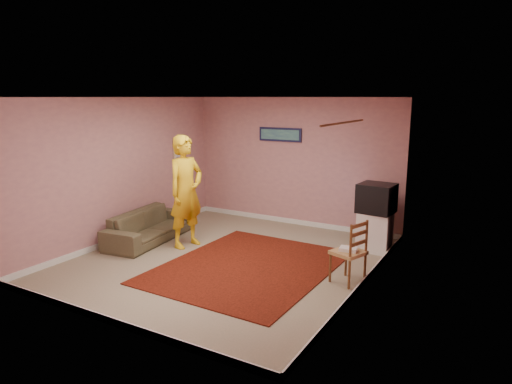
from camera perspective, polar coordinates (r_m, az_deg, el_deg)
The scene contains 26 objects.
ground at distance 7.54m, azimuth -3.63°, elevation -8.44°, with size 5.00×5.00×0.00m, color gray.
wall_back at distance 9.35m, azimuth 4.73°, elevation 3.75°, with size 4.50×0.02×2.60m, color tan.
wall_front at distance 5.34m, azimuth -18.75°, elevation -2.98°, with size 4.50×0.02×2.60m, color tan.
wall_left at distance 8.62m, azimuth -16.35°, elevation 2.63°, with size 0.02×5.00×2.60m, color tan.
wall_right at distance 6.26m, azimuth 13.68°, elevation -0.57°, with size 0.02×5.00×2.60m, color tan.
ceiling at distance 7.07m, azimuth -3.91°, elevation 11.74°, with size 4.50×5.00×0.02m, color white.
baseboard_back at distance 9.60m, azimuth 4.57°, elevation -3.67°, with size 4.50×0.02×0.10m, color silver.
baseboard_front at distance 5.78m, azimuth -17.83°, elevation -15.04°, with size 4.50×0.02×0.10m, color silver.
baseboard_left at distance 8.89m, azimuth -15.84°, elevation -5.35°, with size 0.02×5.00×0.10m, color silver.
baseboard_right at distance 6.64m, azimuth 13.07°, elevation -11.16°, with size 0.02×5.00×0.10m, color silver.
window at distance 5.39m, azimuth 11.01°, elevation -0.80°, with size 0.01×1.10×1.50m, color black.
curtain_sheer at distance 5.30m, azimuth 10.25°, elevation -3.20°, with size 0.01×0.75×2.10m, color white.
curtain_floral at distance 5.95m, azimuth 12.39°, elevation -1.63°, with size 0.01×0.35×2.10m, color #F0E8CD.
curtain_rod at distance 5.28m, azimuth 10.92°, elevation 8.50°, with size 0.02×0.02×1.40m, color brown.
picture_back at distance 9.39m, azimuth 3.03°, elevation 7.19°, with size 0.95×0.04×0.28m.
picture_left at distance 9.74m, azimuth -9.51°, elevation 5.43°, with size 0.04×0.38×0.42m.
area_rug at distance 7.22m, azimuth -0.95°, elevation -9.27°, with size 2.42×3.02×0.02m, color black.
tv_cabinet at distance 8.12m, azimuth 14.62°, elevation -4.79°, with size 0.53×0.48×0.68m, color white.
crt_tv at distance 7.98m, azimuth 14.80°, elevation -0.75°, with size 0.63×0.57×0.50m.
chair_a at distance 8.61m, azimuth 14.28°, elevation -1.92°, with size 0.56×0.55×0.55m.
dvd_player at distance 8.63m, azimuth 14.25°, elevation -2.36°, with size 0.39×0.28×0.07m, color silver.
blue_throw at distance 8.57m, azimuth 14.34°, elevation -0.64°, with size 0.35×0.04×0.37m, color #7FA5D1.
chair_b at distance 6.60m, azimuth 11.49°, elevation -6.46°, with size 0.51×0.52×0.50m.
game_console at distance 6.62m, azimuth 11.47°, elevation -7.01°, with size 0.24×0.18×0.05m, color white.
sofa at distance 8.63m, azimuth -13.18°, elevation -4.15°, with size 1.90×0.74×0.55m, color brown.
person at distance 8.04m, azimuth -8.74°, elevation 0.05°, with size 0.72×0.47×1.97m, color gold.
Camera 1 is at (3.91, -5.89, 2.61)m, focal length 32.00 mm.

